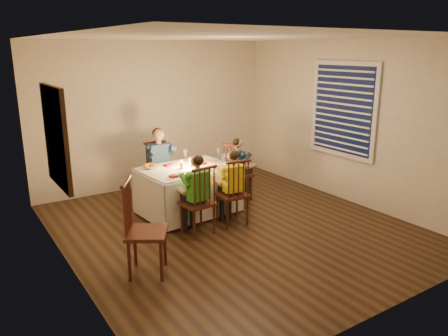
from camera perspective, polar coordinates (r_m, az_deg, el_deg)
ground at (r=6.27m, az=1.22°, el=-7.73°), size 5.00×5.00×0.00m
wall_left at (r=5.00m, az=-20.48°, el=0.94°), size 0.02×5.00×2.60m
wall_right at (r=7.38m, az=15.92°, el=5.73°), size 0.02×5.00×2.60m
wall_back at (r=8.04m, az=-8.93°, el=6.88°), size 4.50×0.02×2.60m
ceiling at (r=5.77m, az=1.38°, el=16.74°), size 5.00×5.00×0.00m
dining_table at (r=6.66m, az=-4.74°, el=-1.67°), size 1.46×1.11×0.69m
chair_adult at (r=7.41m, az=-8.17°, el=-4.20°), size 0.41×0.39×0.99m
chair_near_left at (r=6.09m, az=-3.42°, el=-8.50°), size 0.44×0.42×0.99m
chair_near_right at (r=6.41m, az=1.08°, el=-7.21°), size 0.44×0.42×0.99m
chair_end at (r=7.36m, az=1.80°, el=-4.19°), size 0.43×0.45×0.99m
chair_extra at (r=5.17m, az=-9.81°, el=-13.30°), size 0.61×0.62×1.11m
adult at (r=7.41m, az=-8.17°, el=-4.20°), size 0.44×0.41×1.22m
child_green at (r=6.09m, az=-3.42°, el=-8.50°), size 0.41×0.38×1.11m
child_yellow at (r=6.41m, az=1.08°, el=-7.21°), size 0.40×0.37×1.09m
child_teal at (r=7.36m, az=1.80°, el=-4.19°), size 0.36×0.38×1.06m
setting_adult at (r=6.81m, az=-6.03°, el=0.58°), size 0.28×0.28×0.02m
setting_green at (r=6.22m, az=-5.20°, el=-0.83°), size 0.28×0.28×0.02m
setting_yellow at (r=6.52m, az=-1.06°, el=-0.01°), size 0.28×0.28×0.02m
setting_teal at (r=6.88m, az=-1.63°, el=0.81°), size 0.28×0.28×0.02m
candle_left at (r=6.54m, az=-5.55°, el=0.33°), size 0.06×0.06×0.10m
candle_right at (r=6.62m, az=-4.33°, el=0.56°), size 0.06×0.06×0.10m
squash at (r=6.57m, az=-10.14°, el=0.20°), size 0.09×0.09×0.09m
orange_fruit at (r=6.77m, az=-3.19°, el=0.82°), size 0.08×0.08×0.08m
serving_bowl at (r=6.62m, az=-9.41°, el=0.17°), size 0.24×0.24×0.05m
wall_mirror at (r=5.25m, az=-21.10°, el=3.78°), size 0.06×0.95×1.15m
window_blinds at (r=7.38m, az=15.22°, el=7.35°), size 0.07×1.34×1.54m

